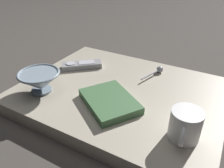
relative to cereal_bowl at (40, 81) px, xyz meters
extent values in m
plane|color=#47423D|center=(0.14, -0.23, -0.09)|extent=(6.00, 6.00, 0.00)
cube|color=#B7AD99|center=(0.14, -0.23, -0.06)|extent=(0.53, 0.68, 0.05)
cylinder|color=#8C9EAD|center=(0.00, 0.00, -0.04)|extent=(0.07, 0.07, 0.01)
cone|color=#8C9EAD|center=(0.00, 0.00, 0.00)|extent=(0.14, 0.14, 0.06)
torus|color=#8C9EAD|center=(0.00, 0.00, 0.03)|extent=(0.14, 0.14, 0.01)
cylinder|color=white|center=(0.02, -0.47, 0.00)|extent=(0.08, 0.08, 0.08)
torus|color=white|center=(-0.03, -0.48, 0.00)|extent=(0.05, 0.01, 0.05)
cylinder|color=#A3A5B2|center=(0.27, -0.29, -0.03)|extent=(0.10, 0.04, 0.01)
sphere|color=#A3A5B2|center=(0.33, -0.30, -0.03)|extent=(0.03, 0.03, 0.03)
cube|color=#9E9EA3|center=(0.21, -0.01, -0.03)|extent=(0.14, 0.15, 0.02)
cylinder|color=silver|center=(0.18, 0.02, -0.02)|extent=(0.04, 0.04, 0.00)
cube|color=silver|center=(0.23, -0.03, -0.02)|extent=(0.07, 0.07, 0.00)
cube|color=#477247|center=(0.05, -0.24, -0.03)|extent=(0.21, 0.23, 0.02)
camera|label=1|loc=(-0.43, -0.52, 0.37)|focal=35.37mm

